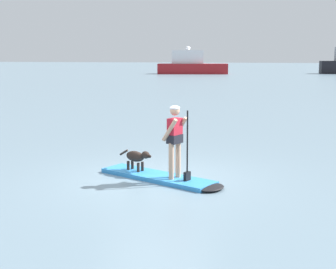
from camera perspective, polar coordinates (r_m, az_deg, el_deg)
ground_plane at (r=11.15m, az=-1.33°, el=-5.39°), size 400.00×400.00×0.00m
paddleboard at (r=11.00m, az=-0.42°, el=-5.32°), size 3.28×1.93×0.10m
person_paddler at (r=10.60m, az=0.90°, el=-0.25°), size 0.68×0.59×1.67m
dog at (r=11.44m, az=-3.82°, el=-2.75°), size 0.96×0.46×0.52m
moored_boat_starboard at (r=77.40m, az=2.82°, el=8.42°), size 11.76×5.67×4.44m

